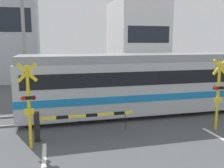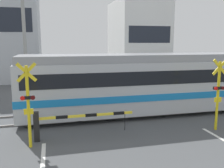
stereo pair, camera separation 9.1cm
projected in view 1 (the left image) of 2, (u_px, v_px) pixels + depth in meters
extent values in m
cube|color=gray|center=(116.00, 118.00, 12.13)|extent=(50.00, 0.10, 0.08)
cube|color=gray|center=(109.00, 110.00, 13.50)|extent=(50.00, 0.10, 0.08)
cube|color=#B7BCC1|center=(163.00, 84.00, 13.26)|extent=(14.73, 2.77, 2.49)
cube|color=gray|center=(164.00, 57.00, 13.02)|extent=(14.59, 2.44, 0.36)
cube|color=#197AC6|center=(163.00, 91.00, 13.32)|extent=(14.75, 2.83, 0.32)
cube|color=black|center=(164.00, 74.00, 13.17)|extent=(14.14, 2.81, 0.64)
cube|color=black|center=(15.00, 79.00, 11.37)|extent=(0.03, 1.94, 0.80)
cylinder|color=black|center=(79.00, 114.00, 11.65)|extent=(0.76, 0.12, 0.76)
cylinder|color=black|center=(76.00, 106.00, 13.02)|extent=(0.76, 0.12, 0.76)
cube|color=black|center=(37.00, 127.00, 9.28)|extent=(0.20, 0.20, 1.13)
cube|color=yellow|center=(87.00, 116.00, 9.69)|extent=(3.74, 0.09, 0.09)
cube|color=black|center=(62.00, 117.00, 9.46)|extent=(0.45, 0.10, 0.10)
cube|color=black|center=(92.00, 115.00, 9.73)|extent=(0.45, 0.10, 0.10)
cube|color=black|center=(119.00, 113.00, 10.00)|extent=(0.45, 0.10, 0.10)
cylinder|color=black|center=(125.00, 122.00, 10.13)|extent=(0.02, 0.02, 0.69)
cube|color=black|center=(156.00, 91.00, 16.05)|extent=(0.20, 0.20, 1.13)
cube|color=yellow|center=(128.00, 88.00, 15.55)|extent=(3.74, 0.09, 0.09)
cube|color=black|center=(142.00, 87.00, 15.78)|extent=(0.45, 0.10, 0.10)
cube|color=black|center=(125.00, 88.00, 15.50)|extent=(0.45, 0.10, 0.10)
cube|color=black|center=(108.00, 89.00, 15.23)|extent=(0.45, 0.10, 0.10)
cylinder|color=black|center=(104.00, 95.00, 15.23)|extent=(0.02, 0.02, 0.69)
cylinder|color=yellow|center=(29.00, 108.00, 8.60)|extent=(0.11, 0.11, 2.91)
cube|color=yellow|center=(27.00, 72.00, 8.40)|extent=(0.68, 0.04, 0.68)
cube|color=yellow|center=(27.00, 72.00, 8.40)|extent=(0.68, 0.04, 0.68)
cube|color=black|center=(29.00, 98.00, 8.54)|extent=(0.44, 0.12, 0.12)
cylinder|color=red|center=(23.00, 98.00, 8.43)|extent=(0.15, 0.03, 0.15)
cylinder|color=#4C0C0C|center=(34.00, 98.00, 8.51)|extent=(0.15, 0.03, 0.15)
cube|color=yellow|center=(29.00, 112.00, 8.61)|extent=(0.32, 0.03, 0.20)
cylinder|color=yellow|center=(218.00, 96.00, 10.44)|extent=(0.11, 0.11, 2.91)
cube|color=yellow|center=(220.00, 67.00, 10.23)|extent=(0.68, 0.04, 0.68)
cube|color=yellow|center=(220.00, 67.00, 10.23)|extent=(0.68, 0.04, 0.68)
cube|color=black|center=(218.00, 88.00, 10.38)|extent=(0.44, 0.12, 0.12)
cylinder|color=red|center=(216.00, 88.00, 10.26)|extent=(0.15, 0.03, 0.15)
cylinder|color=#4C0C0C|center=(223.00, 88.00, 10.35)|extent=(0.15, 0.03, 0.15)
cube|color=yellow|center=(218.00, 99.00, 10.44)|extent=(0.32, 0.03, 0.20)
cylinder|color=#23232D|center=(80.00, 93.00, 16.44)|extent=(0.13, 0.13, 0.77)
cylinder|color=#23232D|center=(82.00, 93.00, 16.47)|extent=(0.13, 0.13, 0.77)
cube|color=maroon|center=(81.00, 82.00, 16.34)|extent=(0.38, 0.22, 0.61)
sphere|color=#997056|center=(81.00, 76.00, 16.27)|extent=(0.21, 0.21, 0.21)
cube|color=#B2B7BC|center=(10.00, 28.00, 24.22)|extent=(5.33, 7.17, 10.06)
cube|color=#1E232D|center=(3.00, 19.00, 20.70)|extent=(4.48, 0.03, 2.01)
cube|color=white|center=(136.00, 39.00, 27.56)|extent=(5.09, 7.17, 8.01)
cube|color=#1E232D|center=(149.00, 34.00, 24.06)|extent=(4.28, 0.03, 1.60)
cylinder|color=gray|center=(24.00, 45.00, 15.98)|extent=(0.22, 0.22, 7.04)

